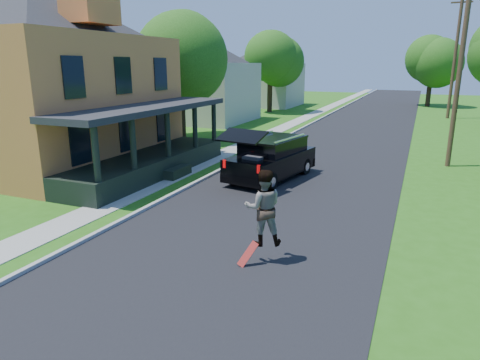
% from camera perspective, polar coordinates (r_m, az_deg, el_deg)
% --- Properties ---
extents(ground, '(140.00, 140.00, 0.00)m').
position_cam_1_polar(ground, '(11.98, -0.89, -8.90)').
color(ground, '#285F13').
rests_on(ground, ground).
extents(street, '(8.00, 120.00, 0.02)m').
position_cam_1_polar(street, '(30.72, 14.38, 5.55)').
color(street, black).
rests_on(street, ground).
extents(curb, '(0.15, 120.00, 0.12)m').
position_cam_1_polar(curb, '(31.55, 7.07, 6.16)').
color(curb, '#989893').
rests_on(curb, ground).
extents(sidewalk, '(1.30, 120.00, 0.03)m').
position_cam_1_polar(sidewalk, '(32.00, 4.38, 6.35)').
color(sidewalk, gray).
rests_on(sidewalk, ground).
extents(front_walk, '(6.50, 1.20, 0.03)m').
position_cam_1_polar(front_walk, '(21.76, -17.67, 1.48)').
color(front_walk, gray).
rests_on(front_walk, ground).
extents(main_house, '(15.56, 15.56, 10.10)m').
position_cam_1_polar(main_house, '(23.50, -25.02, 13.90)').
color(main_house, '#D0733C').
rests_on(main_house, ground).
extents(neighbor_house_mid, '(12.78, 12.78, 8.30)m').
position_cam_1_polar(neighbor_house_mid, '(38.44, -5.07, 14.09)').
color(neighbor_house_mid, '#AEAA9A').
rests_on(neighbor_house_mid, ground).
extents(neighbor_house_far, '(12.78, 12.78, 8.30)m').
position_cam_1_polar(neighbor_house_far, '(53.12, 3.26, 14.40)').
color(neighbor_house_far, '#AEAA9A').
rests_on(neighbor_house_far, ground).
extents(black_suv, '(2.88, 5.48, 2.43)m').
position_cam_1_polar(black_suv, '(18.67, 4.19, 2.90)').
color(black_suv, black).
rests_on(black_suv, ground).
extents(skateboarder, '(1.17, 1.07, 1.95)m').
position_cam_1_polar(skateboarder, '(10.71, 3.13, -3.68)').
color(skateboarder, black).
rests_on(skateboarder, ground).
extents(skateboard, '(0.47, 0.38, 0.64)m').
position_cam_1_polar(skateboard, '(10.81, 1.06, -9.95)').
color(skateboard, '#A7160E').
rests_on(skateboard, ground).
extents(tree_left_mid, '(6.99, 6.74, 8.71)m').
position_cam_1_polar(tree_left_mid, '(29.13, -8.19, 16.60)').
color(tree_left_mid, black).
rests_on(tree_left_mid, ground).
extents(tree_left_far, '(6.12, 6.20, 8.41)m').
position_cam_1_polar(tree_left_far, '(46.05, 4.06, 15.94)').
color(tree_left_far, black).
rests_on(tree_left_far, ground).
extents(tree_right_far, '(7.26, 7.40, 8.71)m').
position_cam_1_polar(tree_right_far, '(56.40, 24.28, 14.64)').
color(tree_right_far, black).
rests_on(tree_right_far, ground).
extents(utility_pole_near, '(1.45, 0.25, 9.34)m').
position_cam_1_polar(utility_pole_near, '(23.09, 27.31, 13.34)').
color(utility_pole_near, '#40281D').
rests_on(utility_pole_near, ground).
extents(utility_pole_far, '(1.77, 0.30, 10.80)m').
position_cam_1_polar(utility_pole_far, '(44.59, 26.76, 14.49)').
color(utility_pole_far, '#40281D').
rests_on(utility_pole_far, ground).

